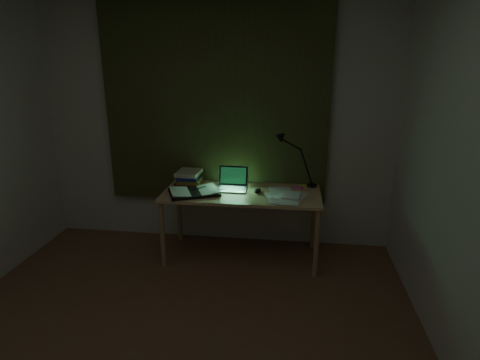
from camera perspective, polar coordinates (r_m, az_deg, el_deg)
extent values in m
cube|color=beige|center=(4.01, -3.43, 8.27)|extent=(3.50, 0.00, 2.50)
cube|color=#2B2E17|center=(3.94, -3.59, 11.04)|extent=(2.20, 0.06, 2.00)
ellipsoid|color=black|center=(3.71, 2.54, -1.54)|extent=(0.09, 0.12, 0.04)
cube|color=#F4F533|center=(3.92, 8.86, -0.85)|extent=(0.07, 0.07, 0.02)
cube|color=pink|center=(3.86, 8.34, -1.08)|extent=(0.10, 0.10, 0.02)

